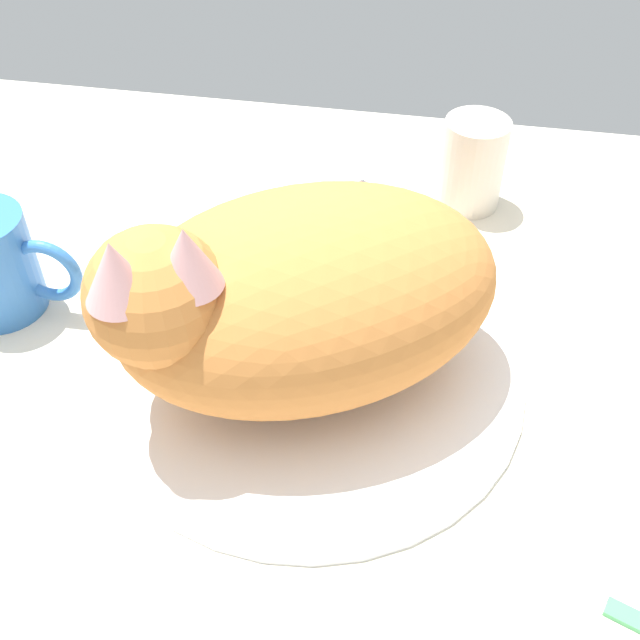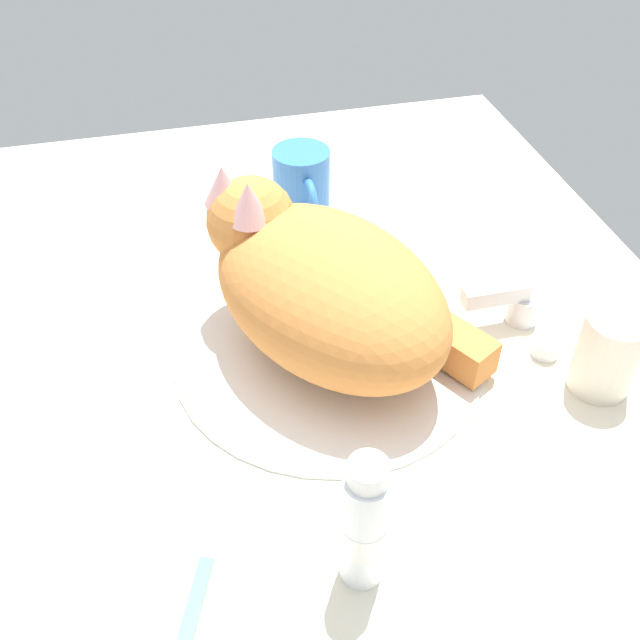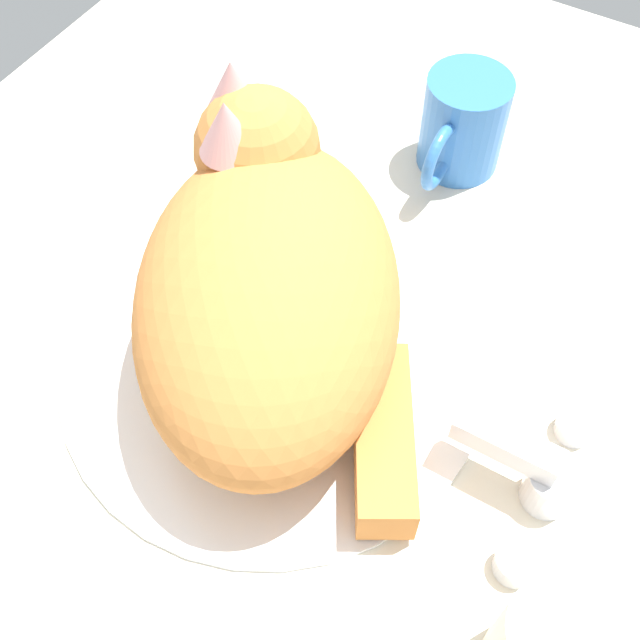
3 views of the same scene
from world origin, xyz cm
name	(u,v)px [view 1 (image 1 of 3)]	position (x,y,z in cm)	size (l,w,h in cm)	color
ground_plane	(310,386)	(0.00, 0.00, -1.50)	(110.00, 82.50, 3.00)	silver
sink_basin	(310,370)	(0.00, 0.00, 0.43)	(32.80, 32.80, 0.86)	white
faucet	(351,195)	(0.00, 21.06, 2.30)	(14.30, 9.22, 5.48)	silver
cat	(293,295)	(-1.04, -0.49, 8.45)	(33.13, 30.30, 17.23)	#D17F3D
rinse_cup	(472,164)	(11.00, 25.23, 4.44)	(6.10, 6.10, 8.88)	silver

